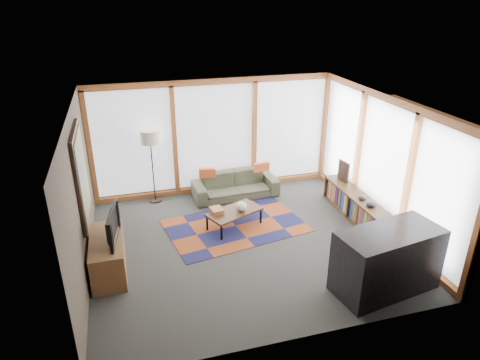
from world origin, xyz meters
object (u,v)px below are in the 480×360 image
object	(u,v)px
sofa	(235,185)
bookshelf	(355,206)
floor_lamp	(153,167)
television	(109,226)
coffee_table	(234,219)
tv_console	(108,256)
bar_counter	(387,261)

from	to	relation	value
sofa	bookshelf	bearing A→B (deg)	-40.33
floor_lamp	television	bearing A→B (deg)	-110.08
coffee_table	bookshelf	bearing A→B (deg)	-6.83
floor_lamp	bookshelf	xyz separation A→B (m)	(3.88, -1.89, -0.56)
floor_lamp	coffee_table	size ratio (longest dim) A/B	1.53
floor_lamp	television	distance (m)	2.65
floor_lamp	bookshelf	world-z (taller)	floor_lamp
bookshelf	television	distance (m)	4.87
tv_console	bar_counter	size ratio (longest dim) A/B	0.78
sofa	bar_counter	world-z (taller)	bar_counter
sofa	bar_counter	distance (m)	4.06
sofa	television	size ratio (longest dim) A/B	2.14
tv_console	bookshelf	bearing A→B (deg)	6.68
coffee_table	bookshelf	size ratio (longest dim) A/B	0.51
floor_lamp	bookshelf	bearing A→B (deg)	-26.00
floor_lamp	bar_counter	size ratio (longest dim) A/B	1.02
floor_lamp	tv_console	bearing A→B (deg)	-111.80
floor_lamp	bar_counter	world-z (taller)	floor_lamp
floor_lamp	bookshelf	size ratio (longest dim) A/B	0.78
sofa	bar_counter	size ratio (longest dim) A/B	1.18
tv_console	bar_counter	xyz separation A→B (m)	(4.14, -1.61, 0.20)
bookshelf	bar_counter	bearing A→B (deg)	-108.55
coffee_table	sofa	bearing A→B (deg)	74.04
bookshelf	sofa	bearing A→B (deg)	142.10
television	tv_console	bearing A→B (deg)	80.49
television	bar_counter	bearing A→B (deg)	-103.09
sofa	tv_console	world-z (taller)	tv_console
floor_lamp	television	size ratio (longest dim) A/B	1.85
sofa	bookshelf	xyz separation A→B (m)	(2.10, -1.64, -0.02)
bookshelf	bar_counter	world-z (taller)	bar_counter
floor_lamp	sofa	bearing A→B (deg)	-8.19
bookshelf	bar_counter	distance (m)	2.31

